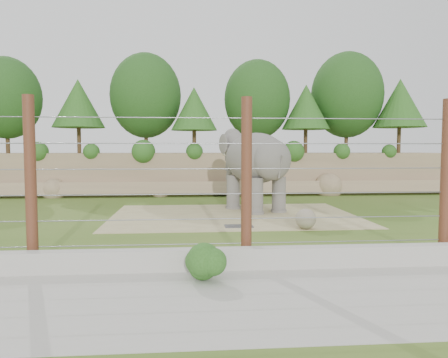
{
  "coord_description": "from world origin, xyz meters",
  "views": [
    {
      "loc": [
        -1.4,
        -14.82,
        2.78
      ],
      "look_at": [
        0.0,
        2.0,
        1.6
      ],
      "focal_mm": 35.0,
      "sensor_mm": 36.0,
      "label": 1
    }
  ],
  "objects": [
    {
      "name": "drain_grate",
      "position": [
        0.39,
        0.4,
        0.04
      ],
      "size": [
        1.0,
        0.6,
        0.03
      ],
      "primitive_type": "cube",
      "color": "#262628",
      "rests_on": "dirt_patch"
    },
    {
      "name": "dirt_patch",
      "position": [
        0.5,
        3.0,
        0.01
      ],
      "size": [
        10.0,
        7.0,
        0.02
      ],
      "primitive_type": "cube",
      "color": "tan",
      "rests_on": "ground"
    },
    {
      "name": "back_embankment",
      "position": [
        0.59,
        12.68,
        3.97
      ],
      "size": [
        30.0,
        5.52,
        8.77
      ],
      "color": "#8A7357",
      "rests_on": "ground"
    },
    {
      "name": "elephant",
      "position": [
        1.61,
        4.41,
        1.82
      ],
      "size": [
        3.61,
        4.9,
        3.64
      ],
      "primitive_type": null,
      "rotation": [
        0.0,
        0.0,
        0.42
      ],
      "color": "slate",
      "rests_on": "ground"
    },
    {
      "name": "ground",
      "position": [
        0.0,
        0.0,
        0.0
      ],
      "size": [
        90.0,
        90.0,
        0.0
      ],
      "primitive_type": "plane",
      "color": "#3B5F1A",
      "rests_on": "ground"
    },
    {
      "name": "retaining_wall",
      "position": [
        0.0,
        -5.0,
        0.25
      ],
      "size": [
        26.0,
        0.35,
        0.5
      ],
      "primitive_type": "cube",
      "color": "#B3B0A7",
      "rests_on": "ground"
    },
    {
      "name": "walkway_shrub",
      "position": [
        -1.0,
        -5.8,
        0.4
      ],
      "size": [
        0.79,
        0.79,
        0.79
      ],
      "primitive_type": "sphere",
      "color": "#28571C",
      "rests_on": "walkway"
    },
    {
      "name": "barrier_fence",
      "position": [
        0.0,
        -4.5,
        2.0
      ],
      "size": [
        20.26,
        0.26,
        4.0
      ],
      "color": "#4E2519",
      "rests_on": "ground"
    },
    {
      "name": "walkway",
      "position": [
        0.0,
        -7.0,
        0.01
      ],
      "size": [
        26.0,
        4.0,
        0.01
      ],
      "primitive_type": "cube",
      "color": "#B3B0A7",
      "rests_on": "ground"
    },
    {
      "name": "stone_ball",
      "position": [
        2.62,
        -0.3,
        0.37
      ],
      "size": [
        0.71,
        0.71,
        0.71
      ],
      "primitive_type": "sphere",
      "color": "gray",
      "rests_on": "dirt_patch"
    }
  ]
}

